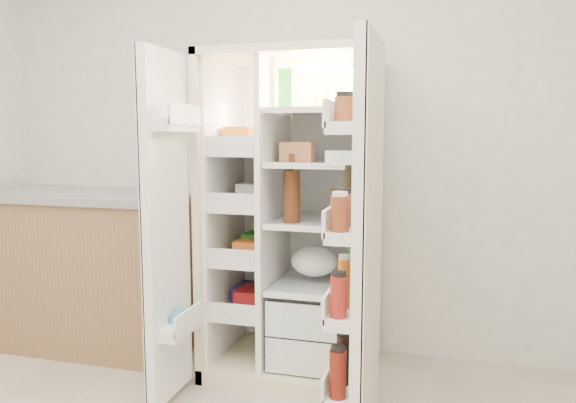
# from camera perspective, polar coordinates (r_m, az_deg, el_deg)

# --- Properties ---
(wall_back) EXTENTS (4.00, 0.02, 2.70)m
(wall_back) POSITION_cam_1_polar(r_m,az_deg,el_deg) (3.45, 0.72, 6.89)
(wall_back) COLOR white
(wall_back) RESTS_ON floor
(refrigerator) EXTENTS (0.93, 0.70, 1.80)m
(refrigerator) POSITION_cam_1_polar(r_m,az_deg,el_deg) (3.15, 1.14, -4.24)
(refrigerator) COLOR beige
(refrigerator) RESTS_ON floor
(freezer_door) EXTENTS (0.15, 0.40, 1.72)m
(freezer_door) POSITION_cam_1_polar(r_m,az_deg,el_deg) (2.75, -12.55, -2.87)
(freezer_door) COLOR white
(freezer_door) RESTS_ON floor
(fridge_door) EXTENTS (0.17, 0.58, 1.72)m
(fridge_door) POSITION_cam_1_polar(r_m,az_deg,el_deg) (2.37, 7.84, -4.89)
(fridge_door) COLOR white
(fridge_door) RESTS_ON floor
(kitchen_counter) EXTENTS (1.37, 0.73, 0.99)m
(kitchen_counter) POSITION_cam_1_polar(r_m,az_deg,el_deg) (3.78, -19.46, -6.54)
(kitchen_counter) COLOR olive
(kitchen_counter) RESTS_ON floor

